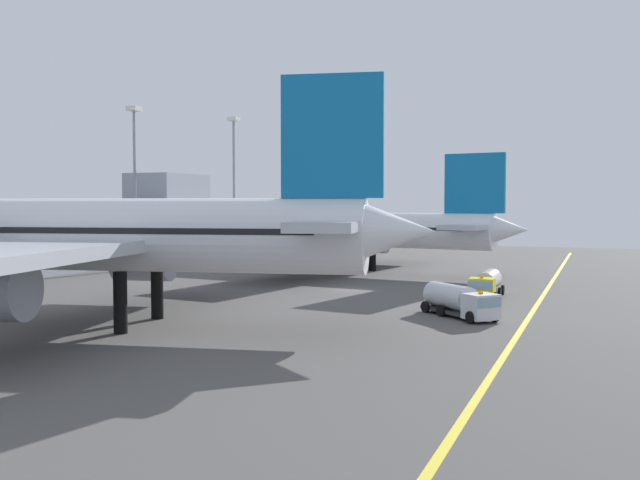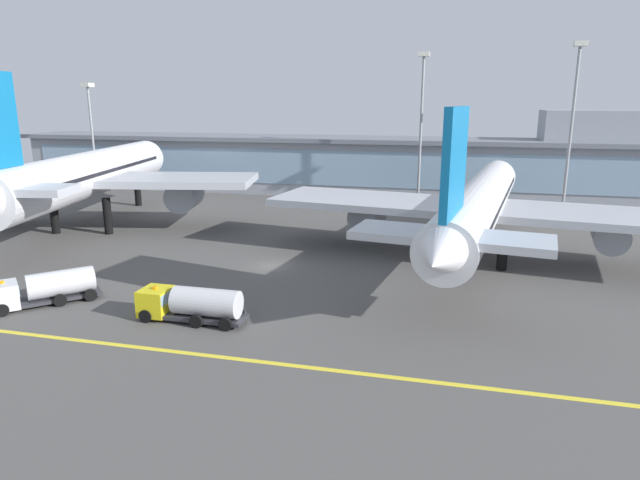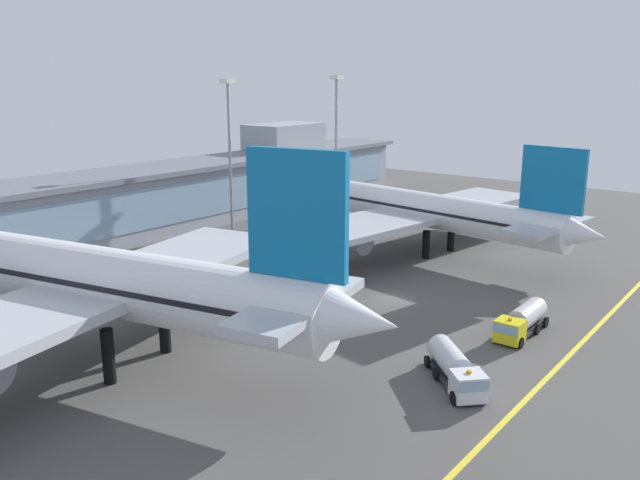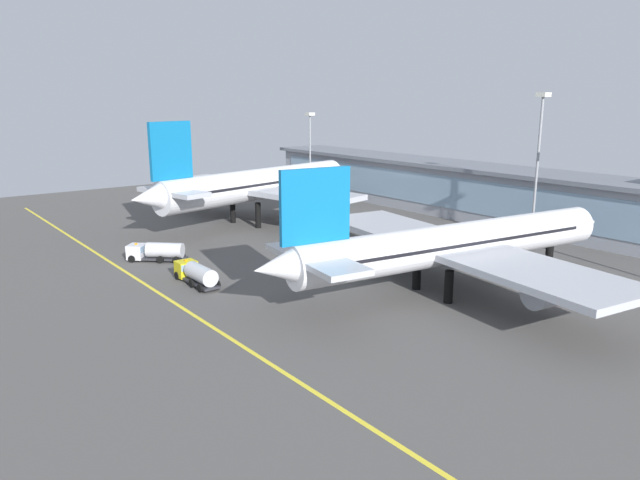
% 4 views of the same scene
% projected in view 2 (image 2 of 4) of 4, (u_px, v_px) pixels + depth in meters
% --- Properties ---
extents(ground_plane, '(193.20, 193.20, 0.00)m').
position_uv_depth(ground_plane, '(272.00, 266.00, 60.44)').
color(ground_plane, '#514F4C').
extents(taxiway_centreline_stripe, '(154.56, 0.50, 0.01)m').
position_uv_depth(taxiway_centreline_stripe, '(174.00, 351.00, 39.74)').
color(taxiway_centreline_stripe, yellow).
rests_on(taxiway_centreline_stripe, ground).
extents(terminal_building, '(141.00, 14.00, 16.13)m').
position_uv_depth(terminal_building, '(366.00, 164.00, 106.18)').
color(terminal_building, '#9399A3').
rests_on(terminal_building, ground).
extents(airliner_near_left, '(47.38, 55.97, 20.65)m').
position_uv_depth(airliner_near_left, '(88.00, 175.00, 76.72)').
color(airliner_near_left, black).
rests_on(airliner_near_left, ground).
extents(airliner_near_right, '(49.77, 55.59, 17.23)m').
position_uv_depth(airliner_near_right, '(479.00, 205.00, 61.66)').
color(airliner_near_right, black).
rests_on(airliner_near_right, ground).
extents(fuel_tanker_truck, '(9.05, 2.90, 2.90)m').
position_uv_depth(fuel_tanker_truck, '(188.00, 303.00, 45.07)').
color(fuel_tanker_truck, black).
rests_on(fuel_tanker_truck, ground).
extents(baggage_tug_near, '(8.01, 8.21, 2.90)m').
position_uv_depth(baggage_tug_near, '(41.00, 289.00, 48.59)').
color(baggage_tug_near, black).
rests_on(baggage_tug_near, ground).
extents(apron_light_mast_west, '(1.80, 1.80, 25.95)m').
position_uv_depth(apron_light_mast_west, '(573.00, 108.00, 80.46)').
color(apron_light_mast_west, gray).
rests_on(apron_light_mast_west, ground).
extents(apron_light_mast_centre, '(1.80, 1.80, 20.99)m').
position_uv_depth(apron_light_mast_centre, '(91.00, 121.00, 104.86)').
color(apron_light_mast_centre, gray).
rests_on(apron_light_mast_centre, ground).
extents(apron_light_mast_east, '(1.80, 1.80, 25.37)m').
position_uv_depth(apron_light_mast_east, '(422.00, 109.00, 90.87)').
color(apron_light_mast_east, gray).
rests_on(apron_light_mast_east, ground).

